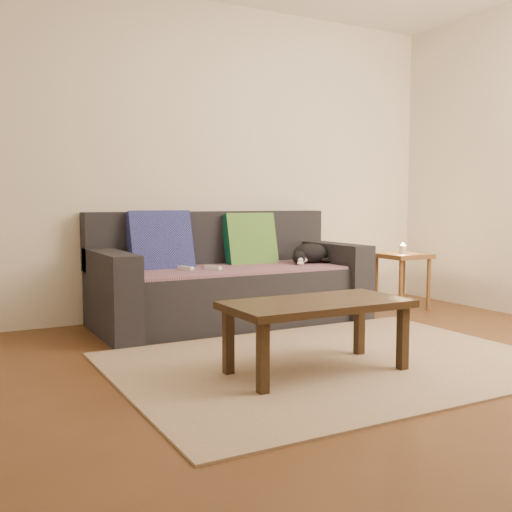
{
  "coord_description": "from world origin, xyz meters",
  "views": [
    {
      "loc": [
        -2.04,
        -2.66,
        0.94
      ],
      "look_at": [
        0.05,
        1.2,
        0.55
      ],
      "focal_mm": 42.0,
      "sensor_mm": 36.0,
      "label": 1
    }
  ],
  "objects_px": {
    "wii_remote_a": "(186,268)",
    "side_table": "(402,263)",
    "cat": "(310,254)",
    "coffee_table": "(317,310)",
    "sofa": "(228,283)",
    "wii_remote_b": "(213,268)"
  },
  "relations": [
    {
      "from": "sofa",
      "to": "cat",
      "type": "bearing_deg",
      "value": -6.35
    },
    {
      "from": "sofa",
      "to": "wii_remote_a",
      "type": "height_order",
      "value": "sofa"
    },
    {
      "from": "coffee_table",
      "to": "cat",
      "type": "bearing_deg",
      "value": 57.84
    },
    {
      "from": "cat",
      "to": "side_table",
      "type": "bearing_deg",
      "value": 1.42
    },
    {
      "from": "cat",
      "to": "coffee_table",
      "type": "bearing_deg",
      "value": -110.07
    },
    {
      "from": "cat",
      "to": "side_table",
      "type": "height_order",
      "value": "cat"
    },
    {
      "from": "cat",
      "to": "wii_remote_b",
      "type": "bearing_deg",
      "value": -163.41
    },
    {
      "from": "cat",
      "to": "coffee_table",
      "type": "height_order",
      "value": "cat"
    },
    {
      "from": "side_table",
      "to": "coffee_table",
      "type": "bearing_deg",
      "value": -144.05
    },
    {
      "from": "sofa",
      "to": "wii_remote_a",
      "type": "distance_m",
      "value": 0.43
    },
    {
      "from": "cat",
      "to": "wii_remote_a",
      "type": "bearing_deg",
      "value": -167.62
    },
    {
      "from": "wii_remote_b",
      "to": "coffee_table",
      "type": "height_order",
      "value": "wii_remote_b"
    },
    {
      "from": "sofa",
      "to": "wii_remote_a",
      "type": "relative_size",
      "value": 14.0
    },
    {
      "from": "wii_remote_b",
      "to": "side_table",
      "type": "height_order",
      "value": "side_table"
    },
    {
      "from": "cat",
      "to": "wii_remote_a",
      "type": "distance_m",
      "value": 1.11
    },
    {
      "from": "wii_remote_a",
      "to": "side_table",
      "type": "height_order",
      "value": "side_table"
    },
    {
      "from": "cat",
      "to": "sofa",
      "type": "bearing_deg",
      "value": -174.26
    },
    {
      "from": "cat",
      "to": "coffee_table",
      "type": "distance_m",
      "value": 1.73
    },
    {
      "from": "side_table",
      "to": "sofa",
      "type": "bearing_deg",
      "value": 171.28
    },
    {
      "from": "sofa",
      "to": "coffee_table",
      "type": "relative_size",
      "value": 2.07
    },
    {
      "from": "sofa",
      "to": "side_table",
      "type": "relative_size",
      "value": 4.22
    },
    {
      "from": "sofa",
      "to": "side_table",
      "type": "xyz_separation_m",
      "value": [
        1.59,
        -0.24,
        0.1
      ]
    }
  ]
}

